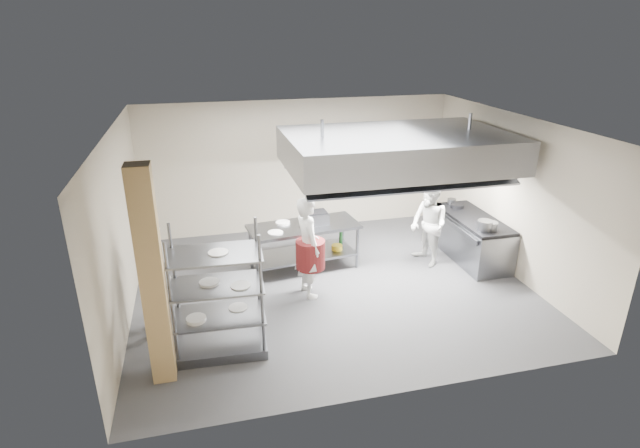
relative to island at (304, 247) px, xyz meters
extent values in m
plane|color=#38383A|center=(0.34, -0.87, -0.46)|extent=(7.00, 7.00, 0.00)
plane|color=silver|center=(0.34, -0.87, 2.54)|extent=(7.00, 7.00, 0.00)
plane|color=#B0A28C|center=(0.34, 2.13, 1.04)|extent=(7.00, 0.00, 7.00)
plane|color=#B0A28C|center=(-3.16, -0.87, 1.04)|extent=(0.00, 6.00, 6.00)
plane|color=#B0A28C|center=(3.84, -0.87, 1.04)|extent=(0.00, 6.00, 6.00)
cube|color=tan|center=(-2.56, -2.77, 1.04)|extent=(0.30, 0.30, 3.00)
cube|color=slate|center=(1.64, -0.47, 1.94)|extent=(4.00, 2.50, 0.60)
cube|color=white|center=(0.74, -0.47, 1.62)|extent=(1.60, 0.12, 0.04)
cube|color=white|center=(2.54, -0.47, 1.62)|extent=(1.60, 0.12, 0.04)
cube|color=slate|center=(2.14, 1.97, 1.04)|extent=(1.50, 0.28, 0.04)
cube|color=slate|center=(0.00, 0.00, 0.42)|extent=(2.21, 1.13, 0.06)
cube|color=gray|center=(0.00, 0.00, -0.16)|extent=(2.03, 1.03, 0.04)
cube|color=gray|center=(3.42, -0.37, -0.04)|extent=(0.80, 2.00, 0.84)
cube|color=black|center=(3.42, -0.37, 0.41)|extent=(0.78, 1.96, 0.06)
imported|color=white|center=(-0.15, -1.03, 0.46)|extent=(0.55, 0.73, 1.83)
imported|color=white|center=(2.43, -0.40, 0.38)|extent=(0.77, 0.91, 1.67)
imported|color=white|center=(-2.66, -1.58, 0.51)|extent=(0.71, 1.21, 1.93)
cube|color=slate|center=(0.24, 0.03, 0.57)|extent=(0.47, 0.38, 0.22)
cube|color=olive|center=(0.16, 0.20, -0.07)|extent=(0.33, 0.25, 0.14)
cylinder|color=slate|center=(3.26, -1.05, 0.54)|extent=(0.28, 0.28, 0.19)
cylinder|color=white|center=(-1.76, -2.36, 0.17)|extent=(0.28, 0.28, 0.05)
camera|label=1|loc=(-1.85, -8.72, 4.03)|focal=28.00mm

